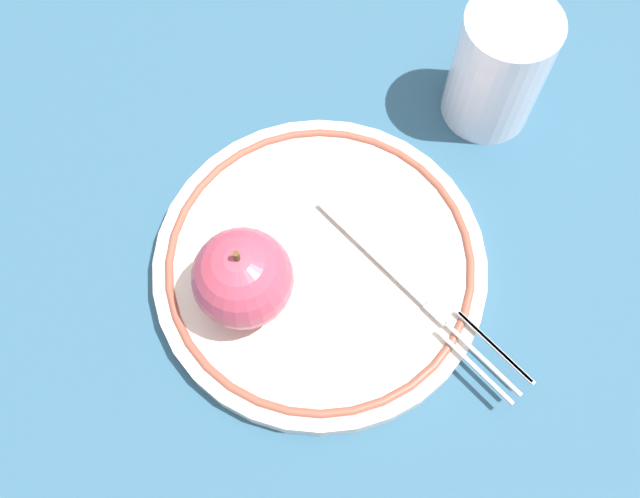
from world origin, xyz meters
The scene contains 5 objects.
ground_plane centered at (0.00, 0.00, 0.00)m, with size 2.00×2.00×0.00m, color #2E556F.
plate centered at (-0.01, 0.01, 0.01)m, with size 0.24×0.24×0.02m.
apple_red_whole centered at (-0.06, 0.04, 0.05)m, with size 0.07×0.07×0.07m.
fork centered at (0.01, -0.05, 0.02)m, with size 0.06×0.19×0.00m.
drinking_glass centered at (0.18, -0.02, 0.05)m, with size 0.07×0.07×0.10m, color white.
Camera 1 is at (-0.17, -0.09, 0.48)m, focal length 40.00 mm.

